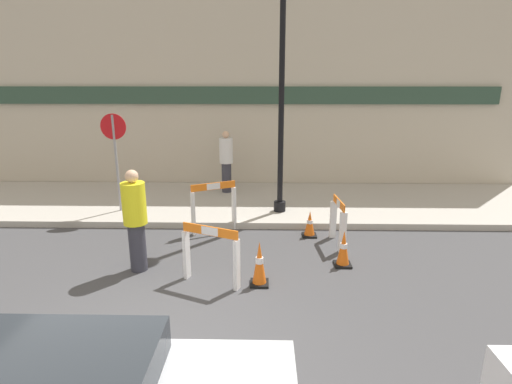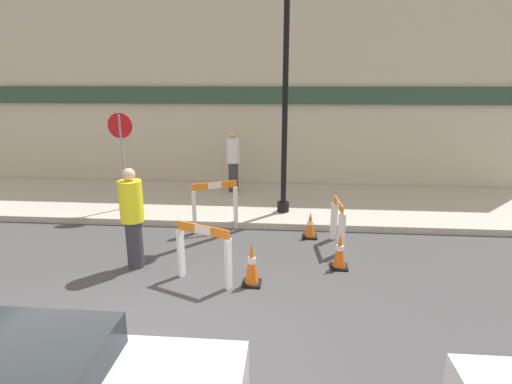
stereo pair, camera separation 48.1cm
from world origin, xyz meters
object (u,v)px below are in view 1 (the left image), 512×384
(stop_sign, at_px, (115,147))
(person_worker, at_px, (135,218))
(person_pedestrian, at_px, (226,160))
(streetlamp_post, at_px, (282,51))

(stop_sign, bearing_deg, person_worker, 115.10)
(stop_sign, xyz_separation_m, person_pedestrian, (2.44, 1.74, -0.64))
(streetlamp_post, relative_size, stop_sign, 2.47)
(stop_sign, relative_size, person_worker, 1.30)
(stop_sign, bearing_deg, streetlamp_post, -179.12)
(stop_sign, xyz_separation_m, person_worker, (1.32, -2.87, -0.75))
(stop_sign, distance_m, person_worker, 3.25)
(streetlamp_post, xyz_separation_m, person_pedestrian, (-1.45, 1.71, -2.76))
(streetlamp_post, xyz_separation_m, person_worker, (-2.57, -2.90, -2.87))
(stop_sign, height_order, person_pedestrian, stop_sign)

